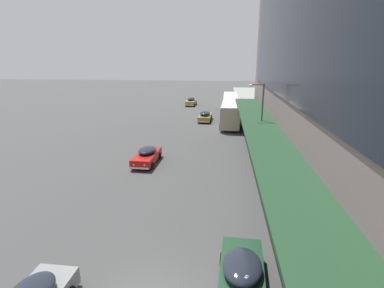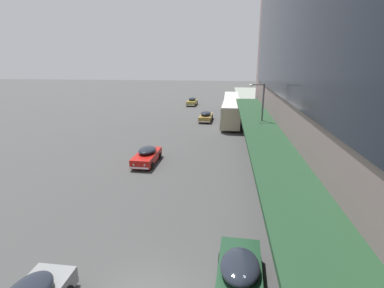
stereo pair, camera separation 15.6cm
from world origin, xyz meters
TOP-DOWN VIEW (x-y plane):
  - transit_bus_kerbside_front at (4.24, 44.57)m, footprint 2.86×9.19m
  - transit_bus_kerbside_rear at (4.07, 33.60)m, footprint 3.08×10.47m
  - sedan_second_near at (-3.99, 16.22)m, footprint 2.06×4.77m
  - sedan_trailing_mid at (3.95, 1.00)m, footprint 2.17×4.73m
  - sedan_far_back at (0.22, 36.16)m, footprint 2.08×5.05m
  - sedan_lead_mid at (-3.67, 51.86)m, footprint 2.04×4.95m
  - pedestrian_at_kerb at (7.98, 8.48)m, footprint 0.57×0.38m
  - street_lamp at (6.60, 19.70)m, footprint 1.50×0.28m
  - fire_hydrant at (6.37, 2.80)m, footprint 0.20×0.40m

SIDE VIEW (x-z plane):
  - fire_hydrant at x=6.37m, z-range 0.14..0.84m
  - sedan_second_near at x=-3.99m, z-range 0.00..1.50m
  - sedan_far_back at x=0.22m, z-range -0.02..1.56m
  - sedan_lead_mid at x=-3.67m, z-range -0.01..1.60m
  - sedan_trailing_mid at x=3.95m, z-range -0.02..1.63m
  - pedestrian_at_kerb at x=7.98m, z-range 0.25..2.11m
  - transit_bus_kerbside_front at x=4.24m, z-range 0.24..3.41m
  - transit_bus_kerbside_rear at x=4.07m, z-range 0.25..3.59m
  - street_lamp at x=6.60m, z-range 0.72..7.74m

